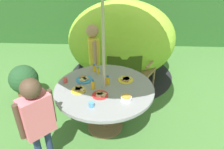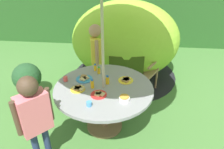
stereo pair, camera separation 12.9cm
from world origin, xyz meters
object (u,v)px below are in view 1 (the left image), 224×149
dome_tent (122,40)px  potted_plant (24,81)px  plate_far_left (126,80)px  juice_bottle_near_left (93,84)px  snack_bowl (126,98)px  cup_far (91,105)px  garden_table (104,94)px  plate_front_edge (84,79)px  cup_near (65,80)px  juice_bottle_center_back (98,71)px  child_in_yellow_shirt (93,50)px  juice_bottle_far_right (108,80)px  child_in_pink_shirt (37,116)px  plate_back_edge (79,90)px  juice_bottle_near_right (94,68)px  plate_center_front (100,95)px  wooden_chair (142,62)px

dome_tent → potted_plant: bearing=-152.7°
plate_far_left → juice_bottle_near_left: size_ratio=1.64×
snack_bowl → juice_bottle_near_left: (-0.45, 0.25, 0.02)m
plate_far_left → cup_far: cup_far is taller
garden_table → cup_far: bearing=-105.3°
plate_far_left → plate_front_edge: bearing=-178.2°
cup_near → cup_far: bearing=-50.0°
cup_near → cup_far: size_ratio=1.02×
plate_far_left → cup_far: (-0.41, -0.63, 0.02)m
plate_front_edge → juice_bottle_center_back: size_ratio=2.07×
child_in_yellow_shirt → juice_bottle_far_right: child_in_yellow_shirt is taller
plate_front_edge → juice_bottle_center_back: (0.19, 0.19, 0.04)m
child_in_pink_shirt → juice_bottle_near_left: child_in_pink_shirt is taller
plate_far_left → cup_far: size_ratio=3.28×
plate_front_edge → juice_bottle_center_back: juice_bottle_center_back is taller
cup_far → potted_plant: bearing=141.7°
potted_plant → plate_front_edge: (1.15, -0.46, 0.35)m
potted_plant → plate_back_edge: 1.39m
plate_front_edge → juice_bottle_far_right: size_ratio=1.85×
juice_bottle_near_right → potted_plant: bearing=172.1°
plate_far_left → plate_back_edge: 0.70m
plate_back_edge → cup_near: size_ratio=2.92×
child_in_yellow_shirt → plate_far_left: (0.57, -0.83, -0.09)m
juice_bottle_near_left → cup_far: juice_bottle_near_left is taller
cup_far → plate_far_left: bearing=56.6°
garden_table → plate_center_front: plate_center_front is taller
dome_tent → snack_bowl: dome_tent is taller
juice_bottle_near_left → juice_bottle_far_right: (0.19, 0.12, -0.00)m
potted_plant → plate_far_left: size_ratio=3.11×
wooden_chair → dome_tent: (-0.40, 0.52, 0.23)m
garden_table → plate_far_left: (0.30, 0.20, 0.12)m
child_in_yellow_shirt → juice_bottle_far_right: (0.32, -0.93, -0.04)m
garden_table → juice_bottle_near_right: 0.52m
wooden_chair → juice_bottle_near_left: size_ratio=7.78×
potted_plant → juice_bottle_far_right: 1.65m
juice_bottle_near_left → wooden_chair: bearing=56.9°
child_in_yellow_shirt → child_in_pink_shirt: (-0.39, -1.74, -0.02)m
wooden_chair → plate_back_edge: wooden_chair is taller
wooden_chair → dome_tent: 0.69m
potted_plant → juice_bottle_far_right: (1.51, -0.55, 0.40)m
potted_plant → wooden_chair: bearing=13.8°
juice_bottle_far_right → child_in_yellow_shirt: bearing=108.9°
dome_tent → child_in_pink_shirt: bearing=-114.6°
wooden_chair → juice_bottle_far_right: wooden_chair is taller
plate_center_front → potted_plant: bearing=149.8°
garden_table → child_in_pink_shirt: 1.00m
wooden_chair → potted_plant: 2.16m
plate_back_edge → cup_far: 0.40m
garden_table → juice_bottle_center_back: juice_bottle_center_back is taller
garden_table → snack_bowl: snack_bowl is taller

